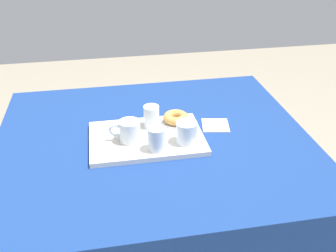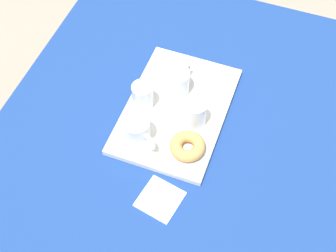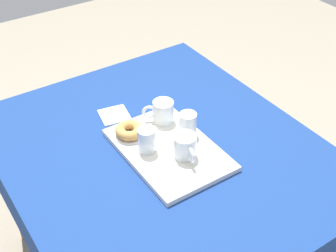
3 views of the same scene
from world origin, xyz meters
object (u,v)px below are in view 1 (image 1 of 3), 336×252
at_px(water_glass_far, 157,140).
at_px(water_glass_near, 151,118).
at_px(serving_tray, 147,138).
at_px(donut_plate_left, 176,122).
at_px(tea_mug_left, 129,132).
at_px(sugar_donut_left, 176,118).
at_px(tea_mug_right, 187,133).
at_px(dining_table, 154,157).
at_px(paper_napkin, 215,125).

bearing_deg(water_glass_far, water_glass_near, -91.70).
distance_m(serving_tray, donut_plate_left, 0.16).
height_order(tea_mug_left, sugar_donut_left, tea_mug_left).
xyz_separation_m(water_glass_far, sugar_donut_left, (-0.11, -0.18, -0.02)).
bearing_deg(tea_mug_right, dining_table, -35.84).
bearing_deg(water_glass_far, tea_mug_left, -40.05).
distance_m(dining_table, tea_mug_left, 0.19).
xyz_separation_m(tea_mug_right, donut_plate_left, (0.01, -0.15, -0.04)).
relative_size(dining_table, paper_napkin, 11.34).
bearing_deg(tea_mug_left, tea_mug_right, 167.56).
xyz_separation_m(tea_mug_right, water_glass_near, (0.12, -0.14, 0.00)).
relative_size(serving_tray, tea_mug_right, 3.87).
height_order(water_glass_far, paper_napkin, water_glass_far).
distance_m(dining_table, water_glass_far, 0.19).
bearing_deg(tea_mug_left, water_glass_near, -136.48).
height_order(donut_plate_left, paper_napkin, donut_plate_left).
xyz_separation_m(dining_table, donut_plate_left, (-0.10, -0.07, 0.12)).
bearing_deg(donut_plate_left, tea_mug_left, 27.27).
relative_size(water_glass_near, paper_napkin, 0.83).
distance_m(tea_mug_left, paper_napkin, 0.38).
distance_m(serving_tray, water_glass_far, 0.12).
xyz_separation_m(dining_table, tea_mug_left, (0.10, 0.04, 0.16)).
distance_m(water_glass_far, donut_plate_left, 0.22).
xyz_separation_m(sugar_donut_left, paper_napkin, (-0.17, 0.02, -0.04)).
relative_size(dining_table, tea_mug_right, 10.85).
bearing_deg(paper_napkin, tea_mug_left, 12.49).
height_order(tea_mug_right, donut_plate_left, tea_mug_right).
height_order(dining_table, water_glass_far, water_glass_far).
height_order(sugar_donut_left, paper_napkin, sugar_donut_left).
height_order(tea_mug_right, paper_napkin, tea_mug_right).
bearing_deg(serving_tray, tea_mug_left, 18.15).
distance_m(water_glass_near, water_glass_far, 0.17).
distance_m(donut_plate_left, paper_napkin, 0.17).
xyz_separation_m(water_glass_near, paper_napkin, (-0.27, 0.01, -0.06)).
xyz_separation_m(water_glass_far, paper_napkin, (-0.28, -0.16, -0.06)).
relative_size(donut_plate_left, paper_napkin, 1.03).
xyz_separation_m(water_glass_near, water_glass_far, (0.01, 0.17, 0.00)).
height_order(serving_tray, tea_mug_right, tea_mug_right).
height_order(tea_mug_left, paper_napkin, tea_mug_left).
relative_size(serving_tray, water_glass_far, 4.85).
relative_size(serving_tray, tea_mug_left, 3.67).
bearing_deg(water_glass_far, donut_plate_left, -120.86).
bearing_deg(tea_mug_right, donut_plate_left, -85.85).
height_order(water_glass_near, donut_plate_left, water_glass_near).
height_order(dining_table, tea_mug_right, tea_mug_right).
bearing_deg(dining_table, paper_napkin, -170.26).
bearing_deg(paper_napkin, tea_mug_right, 39.81).
distance_m(serving_tray, water_glass_near, 0.09).
distance_m(dining_table, donut_plate_left, 0.17).
bearing_deg(tea_mug_left, donut_plate_left, -152.73).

